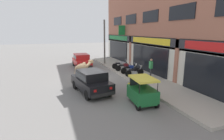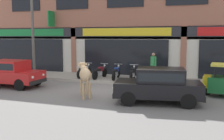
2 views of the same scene
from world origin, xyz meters
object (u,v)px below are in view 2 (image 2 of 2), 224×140
(cow, at_px, (85,75))
(car_0, at_px, (159,84))
(car_1, at_px, (10,72))
(motorcycle_0, at_px, (84,71))
(utility_pole, at_px, (33,38))
(pedestrian, at_px, (153,63))
(motorcycle_3, at_px, (133,74))
(motorcycle_2, at_px, (116,73))
(motorcycle_1, at_px, (100,72))

(cow, distance_m, car_0, 3.40)
(car_1, relative_size, motorcycle_0, 2.00)
(utility_pole, bearing_deg, motorcycle_0, 11.23)
(car_0, distance_m, motorcycle_0, 6.98)
(car_1, distance_m, pedestrian, 8.31)
(car_1, height_order, motorcycle_0, car_1)
(motorcycle_0, bearing_deg, car_0, -38.35)
(cow, distance_m, motorcycle_3, 4.39)
(cow, relative_size, pedestrian, 1.18)
(motorcycle_0, distance_m, motorcycle_2, 2.14)
(car_0, bearing_deg, cow, 178.65)
(motorcycle_0, xyz_separation_m, utility_pole, (-3.30, -0.65, 2.11))
(motorcycle_1, distance_m, motorcycle_3, 2.09)
(pedestrian, bearing_deg, utility_pole, -168.70)
(motorcycle_0, height_order, motorcycle_3, same)
(motorcycle_1, bearing_deg, motorcycle_3, 0.93)
(motorcycle_3, bearing_deg, motorcycle_0, 179.58)
(motorcycle_2, bearing_deg, pedestrian, 21.59)
(motorcycle_2, relative_size, motorcycle_3, 1.00)
(pedestrian, bearing_deg, cow, -113.21)
(motorcycle_2, bearing_deg, car_1, -145.20)
(motorcycle_3, relative_size, utility_pole, 0.36)
(car_0, height_order, motorcycle_2, car_0)
(motorcycle_3, distance_m, pedestrian, 1.51)
(utility_pole, bearing_deg, motorcycle_3, 5.55)
(motorcycle_3, bearing_deg, motorcycle_2, 177.83)
(motorcycle_1, xyz_separation_m, pedestrian, (3.16, 0.91, 0.60))
(car_0, height_order, car_1, same)
(car_0, distance_m, motorcycle_1, 6.11)
(cow, relative_size, motorcycle_3, 1.05)
(car_1, height_order, motorcycle_1, car_1)
(motorcycle_2, height_order, pedestrian, pedestrian)
(pedestrian, bearing_deg, motorcycle_0, -168.65)
(car_1, relative_size, pedestrian, 2.27)
(car_1, bearing_deg, motorcycle_0, 50.49)
(motorcycle_2, relative_size, pedestrian, 1.13)
(car_1, bearing_deg, car_0, -6.02)
(pedestrian, bearing_deg, motorcycle_3, -140.56)
(car_1, bearing_deg, utility_pole, 99.22)
(cow, bearing_deg, pedestrian, 66.79)
(pedestrian, bearing_deg, car_0, -76.90)
(car_0, bearing_deg, motorcycle_0, 141.65)
(motorcycle_2, distance_m, utility_pole, 5.87)
(motorcycle_3, xyz_separation_m, pedestrian, (1.07, 0.88, 0.60))
(cow, height_order, motorcycle_1, cow)
(cow, height_order, pedestrian, pedestrian)
(motorcycle_1, height_order, motorcycle_3, same)
(pedestrian, bearing_deg, motorcycle_2, -158.41)
(motorcycle_0, height_order, utility_pole, utility_pole)
(motorcycle_0, bearing_deg, utility_pole, -168.77)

